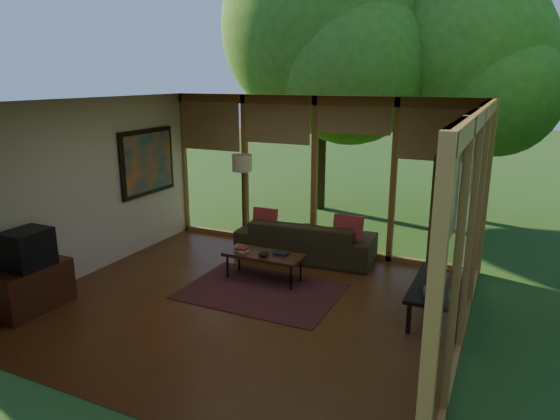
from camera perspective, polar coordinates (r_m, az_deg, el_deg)
The scene contains 25 objects.
floor at distance 6.95m, azimuth -3.94°, elevation -10.60°, with size 5.50×5.50×0.00m, color brown.
ceiling at distance 6.28m, azimuth -4.39°, elevation 12.24°, with size 5.50×5.50×0.00m, color silver.
wall_left at distance 8.16m, azimuth -21.26°, elevation 2.31°, with size 0.04×5.00×2.70m, color beige.
wall_front at distance 4.58m, azimuth -19.74°, elevation -6.97°, with size 5.50×0.04×2.70m, color beige.
window_wall_back at distance 8.69m, azimuth 3.95°, elevation 4.02°, with size 5.50×0.12×2.70m, color olive.
window_wall_right at distance 5.71m, azimuth 20.73°, elevation -2.77°, with size 0.12×5.00×2.70m, color olive.
tree_nw at distance 11.60m, azimuth 4.99°, elevation 20.07°, with size 4.45×4.45×6.27m.
tree_ne at distance 11.33m, azimuth 20.56°, elevation 16.08°, with size 3.45×3.45×5.13m.
rug at distance 7.29m, azimuth -2.15°, elevation -9.26°, with size 2.19×1.55×0.01m, color maroon.
sofa at distance 8.48m, azimuth 2.97°, elevation -3.35°, with size 2.29×0.90×0.67m, color #342E1A.
pillow_left at distance 8.66m, azimuth -1.73°, elevation -1.20°, with size 0.41×0.14×0.41m, color maroon.
pillow_right at distance 8.11m, azimuth 7.77°, elevation -2.28°, with size 0.46×0.15×0.46m, color maroon.
ct_book_lower at distance 7.64m, azimuth -4.40°, elevation -4.62°, with size 0.19×0.14×0.03m, color beige.
ct_book_upper at distance 7.63m, azimuth -4.41°, elevation -4.40°, with size 0.18×0.14×0.03m, color maroon.
ct_book_side at distance 7.49m, azimuth 0.10°, elevation -4.98°, with size 0.21×0.16×0.03m, color black.
ct_bowl at distance 7.41m, azimuth -1.89°, elevation -5.03°, with size 0.16×0.16×0.07m, color black.
media_cabinet at distance 7.42m, azimuth -26.50°, elevation -7.98°, with size 0.50×1.00×0.60m, color #4A2314.
television at distance 7.22m, azimuth -26.90°, elevation -3.98°, with size 0.45×0.55×0.50m, color black.
console_book_a at distance 6.33m, azimuth 17.10°, elevation -8.97°, with size 0.22×0.16×0.08m, color #345B49.
console_book_b at distance 6.74m, azimuth 17.68°, elevation -7.46°, with size 0.21×0.15×0.10m, color maroon.
console_book_c at distance 7.12m, azimuth 18.13°, elevation -6.47°, with size 0.20×0.14×0.05m, color beige.
floor_lamp at distance 9.06m, azimuth -4.35°, elevation 4.81°, with size 0.36×0.36×1.65m.
coffee_table at distance 7.54m, azimuth -1.88°, elevation -5.24°, with size 1.20×0.50×0.43m.
side_console at distance 6.73m, azimuth 17.56°, elevation -8.34°, with size 0.60×1.40×0.46m.
wall_painting at distance 9.10m, azimuth -14.88°, elevation 5.32°, with size 0.06×1.35×1.15m.
Camera 1 is at (3.09, -5.46, 2.99)m, focal length 32.00 mm.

